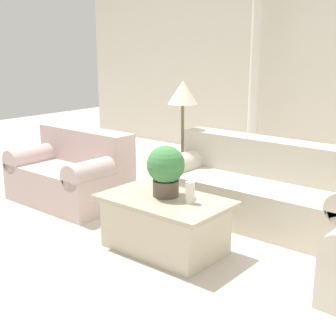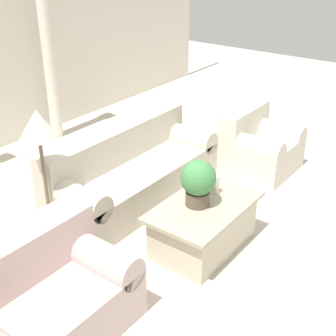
{
  "view_description": "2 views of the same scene",
  "coord_description": "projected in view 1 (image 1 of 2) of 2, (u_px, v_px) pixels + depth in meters",
  "views": [
    {
      "loc": [
        2.44,
        -3.43,
        1.8
      ],
      "look_at": [
        -0.31,
        -0.11,
        0.66
      ],
      "focal_mm": 50.0,
      "sensor_mm": 36.0,
      "label": 1
    },
    {
      "loc": [
        -3.35,
        -2.46,
        2.83
      ],
      "look_at": [
        0.01,
        0.07,
        0.69
      ],
      "focal_mm": 50.0,
      "sensor_mm": 36.0,
      "label": 2
    }
  ],
  "objects": [
    {
      "name": "ground_plane",
      "position": [
        200.0,
        237.0,
        4.52
      ],
      "size": [
        16.0,
        16.0,
        0.0
      ],
      "primitive_type": "plane",
      "color": "beige"
    },
    {
      "name": "sofa_long",
      "position": [
        263.0,
        190.0,
        4.85
      ],
      "size": [
        2.2,
        0.85,
        0.83
      ],
      "color": "beige",
      "rests_on": "ground_plane"
    },
    {
      "name": "loveseat",
      "position": [
        72.0,
        173.0,
        5.48
      ],
      "size": [
        1.37,
        0.85,
        0.83
      ],
      "color": "beige",
      "rests_on": "ground_plane"
    },
    {
      "name": "coffee_table",
      "position": [
        165.0,
        224.0,
        4.18
      ],
      "size": [
        1.15,
        0.71,
        0.49
      ],
      "color": "beige",
      "rests_on": "ground_plane"
    },
    {
      "name": "potted_plant",
      "position": [
        166.0,
        169.0,
        4.12
      ],
      "size": [
        0.34,
        0.34,
        0.46
      ],
      "color": "brown",
      "rests_on": "coffee_table"
    },
    {
      "name": "pillar_candle",
      "position": [
        190.0,
        192.0,
        3.97
      ],
      "size": [
        0.08,
        0.08,
        0.19
      ],
      "color": "silver",
      "rests_on": "coffee_table"
    },
    {
      "name": "floor_lamp",
      "position": [
        183.0,
        99.0,
        5.41
      ],
      "size": [
        0.35,
        0.35,
        1.4
      ],
      "color": "brown",
      "rests_on": "ground_plane"
    },
    {
      "name": "column_left",
      "position": [
        255.0,
        75.0,
        7.03
      ],
      "size": [
        0.24,
        0.24,
        2.65
      ],
      "color": "silver",
      "rests_on": "ground_plane"
    }
  ]
}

